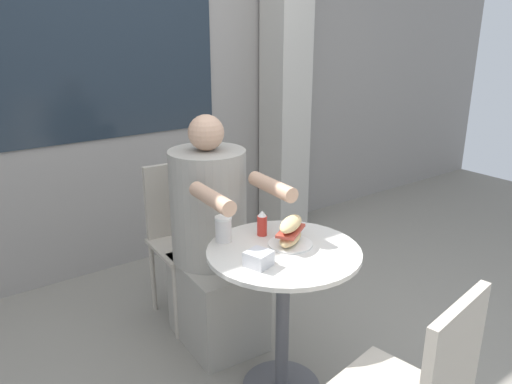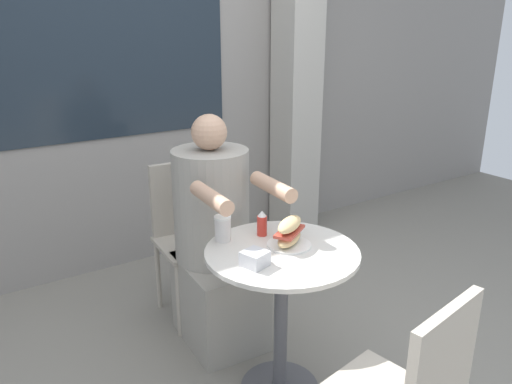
{
  "view_description": "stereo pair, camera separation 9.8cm",
  "coord_description": "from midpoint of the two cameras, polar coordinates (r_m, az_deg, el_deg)",
  "views": [
    {
      "loc": [
        -1.21,
        -1.46,
        1.6
      ],
      "look_at": [
        0.0,
        0.2,
        0.9
      ],
      "focal_mm": 35.0,
      "sensor_mm": 36.0,
      "label": 1
    },
    {
      "loc": [
        -1.13,
        -1.52,
        1.6
      ],
      "look_at": [
        0.0,
        0.2,
        0.9
      ],
      "focal_mm": 35.0,
      "sensor_mm": 36.0,
      "label": 2
    }
  ],
  "objects": [
    {
      "name": "drink_cup",
      "position": [
        2.16,
        -5.05,
        -4.23
      ],
      "size": [
        0.07,
        0.07,
        0.11
      ],
      "color": "silver",
      "rests_on": "cafe_table"
    },
    {
      "name": "seated_diner",
      "position": [
        2.56,
        -6.01,
        -6.5
      ],
      "size": [
        0.41,
        0.7,
        1.2
      ],
      "rotation": [
        0.0,
        0.0,
        3.07
      ],
      "color": "gray",
      "rests_on": "ground_plane"
    },
    {
      "name": "storefront_wall",
      "position": [
        3.38,
        -16.3,
        14.61
      ],
      "size": [
        8.0,
        0.09,
        2.8
      ],
      "color": "gray",
      "rests_on": "ground_plane"
    },
    {
      "name": "lattice_pillar",
      "position": [
        3.82,
        2.66,
        12.65
      ],
      "size": [
        0.28,
        0.28,
        2.4
      ],
      "color": "#B2ADA3",
      "rests_on": "ground_plane"
    },
    {
      "name": "napkin_box",
      "position": [
        1.95,
        -1.14,
        -7.63
      ],
      "size": [
        0.11,
        0.11,
        0.06
      ],
      "rotation": [
        0.0,
        0.0,
        0.29
      ],
      "color": "silver",
      "rests_on": "cafe_table"
    },
    {
      "name": "cafe_table",
      "position": [
        2.19,
        1.81,
        -11.17
      ],
      "size": [
        0.65,
        0.65,
        0.7
      ],
      "color": "beige",
      "rests_on": "ground_plane"
    },
    {
      "name": "diner_chair",
      "position": [
        2.85,
        -9.43,
        -3.86
      ],
      "size": [
        0.41,
        0.41,
        0.87
      ],
      "rotation": [
        0.0,
        0.0,
        3.07
      ],
      "color": "#ADA393",
      "rests_on": "ground_plane"
    },
    {
      "name": "condiment_bottle",
      "position": [
        2.21,
        -0.57,
        -3.61
      ],
      "size": [
        0.04,
        0.04,
        0.12
      ],
      "color": "red",
      "rests_on": "cafe_table"
    },
    {
      "name": "sandwich_on_plate",
      "position": [
        2.12,
        2.65,
        -4.69
      ],
      "size": [
        0.2,
        0.19,
        0.12
      ],
      "rotation": [
        0.0,
        0.0,
        0.56
      ],
      "color": "white",
      "rests_on": "cafe_table"
    }
  ]
}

